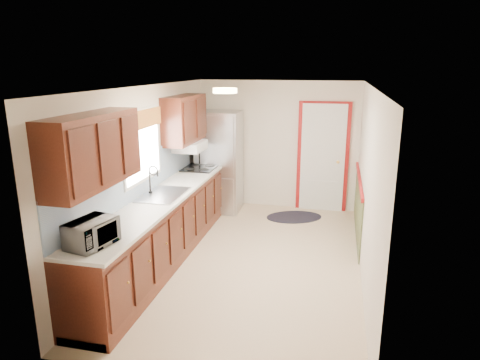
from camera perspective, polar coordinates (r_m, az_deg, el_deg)
The scene contains 8 objects.
room_shell at distance 5.73m, azimuth 1.50°, elevation 0.25°, with size 3.20×5.20×2.52m.
kitchen_run at distance 5.94m, azimuth -10.87°, elevation -3.41°, with size 0.63×4.00×2.20m.
back_wall_trim at distance 7.85m, azimuth 11.89°, elevation 1.66°, with size 1.12×2.30×2.08m.
ceiling_fixture at distance 5.42m, azimuth -2.02°, elevation 11.83°, with size 0.30×0.30×0.06m, color #FFD88C.
microwave at distance 4.46m, azimuth -19.22°, elevation -6.35°, with size 0.48×0.27×0.33m, color white.
refrigerator at distance 7.97m, azimuth -2.75°, elevation 2.47°, with size 0.80×0.79×1.86m.
rug at distance 7.83m, azimuth 7.22°, elevation -4.91°, with size 1.00×0.65×0.01m, color black.
cooktop at distance 7.41m, azimuth -5.38°, elevation 1.62°, with size 0.53×0.63×0.02m, color black.
Camera 1 is at (1.10, -5.43, 2.67)m, focal length 32.00 mm.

